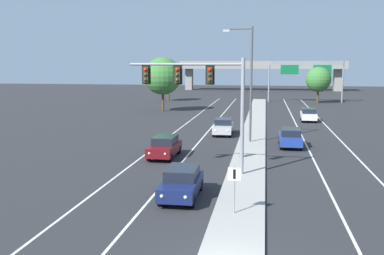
% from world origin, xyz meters
% --- Properties ---
extents(median_island, '(2.40, 110.00, 0.15)m').
position_xyz_m(median_island, '(0.00, 18.00, 0.07)').
color(median_island, '#9E9B93').
rests_on(median_island, ground).
extents(lane_stripe_oncoming_center, '(0.14, 100.00, 0.01)m').
position_xyz_m(lane_stripe_oncoming_center, '(-4.70, 25.00, 0.00)').
color(lane_stripe_oncoming_center, silver).
rests_on(lane_stripe_oncoming_center, ground).
extents(lane_stripe_receding_center, '(0.14, 100.00, 0.01)m').
position_xyz_m(lane_stripe_receding_center, '(4.70, 25.00, 0.00)').
color(lane_stripe_receding_center, silver).
rests_on(lane_stripe_receding_center, ground).
extents(edge_stripe_left, '(0.14, 100.00, 0.01)m').
position_xyz_m(edge_stripe_left, '(-8.00, 25.00, 0.00)').
color(edge_stripe_left, silver).
rests_on(edge_stripe_left, ground).
extents(edge_stripe_right, '(0.14, 100.00, 0.01)m').
position_xyz_m(edge_stripe_right, '(8.00, 25.00, 0.00)').
color(edge_stripe_right, silver).
rests_on(edge_stripe_right, ground).
extents(overhead_signal_mast, '(7.20, 0.44, 7.20)m').
position_xyz_m(overhead_signal_mast, '(-2.74, 13.16, 5.46)').
color(overhead_signal_mast, gray).
rests_on(overhead_signal_mast, median_island).
extents(median_sign_post, '(0.60, 0.10, 2.20)m').
position_xyz_m(median_sign_post, '(-0.22, 5.71, 1.59)').
color(median_sign_post, gray).
rests_on(median_sign_post, median_island).
extents(street_lamp_median, '(2.58, 0.28, 10.00)m').
position_xyz_m(street_lamp_median, '(-0.37, 24.97, 5.79)').
color(street_lamp_median, '#4C4C51').
rests_on(street_lamp_median, median_island).
extents(car_oncoming_navy, '(1.88, 4.49, 1.58)m').
position_xyz_m(car_oncoming_navy, '(-3.14, 8.15, 0.82)').
color(car_oncoming_navy, '#141E4C').
rests_on(car_oncoming_navy, ground).
extents(car_oncoming_darkred, '(1.86, 4.49, 1.58)m').
position_xyz_m(car_oncoming_darkred, '(-6.29, 17.91, 0.82)').
color(car_oncoming_darkred, '#5B0F14').
rests_on(car_oncoming_darkred, ground).
extents(car_oncoming_silver, '(1.91, 4.51, 1.58)m').
position_xyz_m(car_oncoming_silver, '(-2.96, 29.33, 0.82)').
color(car_oncoming_silver, '#B7B7BC').
rests_on(car_oncoming_silver, ground).
extents(car_receding_blue, '(1.83, 4.47, 1.58)m').
position_xyz_m(car_receding_blue, '(3.26, 23.77, 0.82)').
color(car_receding_blue, navy).
rests_on(car_receding_blue, ground).
extents(car_receding_white, '(1.92, 4.51, 1.58)m').
position_xyz_m(car_receding_white, '(6.37, 41.43, 0.82)').
color(car_receding_white, silver).
rests_on(car_receding_white, ground).
extents(highway_sign_gantry, '(13.28, 0.42, 7.50)m').
position_xyz_m(highway_sign_gantry, '(8.20, 68.71, 6.16)').
color(highway_sign_gantry, gray).
rests_on(highway_sign_gantry, ground).
extents(overpass_bridge, '(42.40, 6.40, 7.65)m').
position_xyz_m(overpass_bridge, '(0.00, 103.83, 5.78)').
color(overpass_bridge, gray).
rests_on(overpass_bridge, ground).
extents(tree_far_left_b, '(5.48, 5.48, 7.92)m').
position_xyz_m(tree_far_left_b, '(-13.78, 49.56, 5.18)').
color(tree_far_left_b, '#4C3823').
rests_on(tree_far_left_b, ground).
extents(tree_far_left_c, '(4.43, 4.43, 6.41)m').
position_xyz_m(tree_far_left_c, '(-16.91, 67.68, 4.19)').
color(tree_far_left_c, '#4C3823').
rests_on(tree_far_left_c, ground).
extents(tree_far_right_b, '(4.45, 4.45, 6.44)m').
position_xyz_m(tree_far_right_b, '(10.31, 67.22, 4.21)').
color(tree_far_right_b, '#4C3823').
rests_on(tree_far_right_b, ground).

